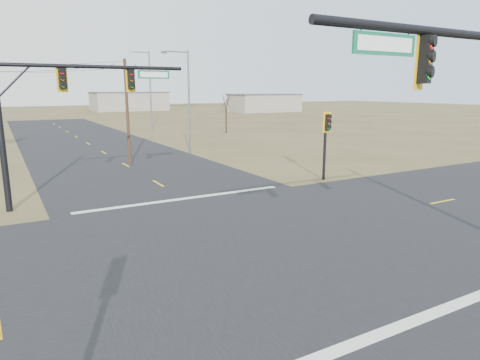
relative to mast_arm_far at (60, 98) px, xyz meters
name	(u,v)px	position (x,y,z in m)	size (l,w,h in m)	color
ground	(255,239)	(5.77, -9.59, -5.56)	(320.00, 320.00, 0.00)	brown
road_ew	(255,239)	(5.77, -9.59, -5.55)	(160.00, 14.00, 0.02)	black
road_ns	(255,239)	(5.77, -9.59, -5.55)	(14.00, 160.00, 0.02)	black
stop_bar_near	(405,324)	(5.77, -17.09, -5.53)	(12.00, 0.40, 0.01)	silver
stop_bar_far	(185,199)	(5.77, -2.09, -5.53)	(12.00, 0.40, 0.01)	silver
mast_arm_far	(60,98)	(0.00, 0.00, 0.00)	(9.58, 0.53, 7.76)	black
pedestal_signal_ne	(327,131)	(15.96, -1.99, -2.24)	(0.63, 0.55, 4.58)	black
utility_pole_near	(127,110)	(6.17, 10.53, -1.19)	(2.02, 0.55, 8.34)	#442C1D
streetlight_a	(187,97)	(12.59, 13.64, -0.23)	(2.66, 0.43, 9.50)	slate
streetlight_b	(149,86)	(17.14, 39.17, 0.88)	(3.21, 0.48, 11.46)	slate
bare_tree_c	(226,101)	(24.92, 29.38, -1.13)	(2.66, 2.66, 5.64)	black
warehouse_mid	(129,102)	(30.77, 100.41, -3.06)	(20.00, 12.00, 5.00)	gray
warehouse_right	(264,103)	(60.77, 75.41, -3.31)	(18.00, 10.00, 4.50)	gray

